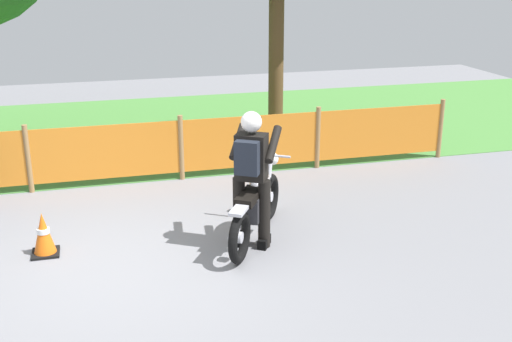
# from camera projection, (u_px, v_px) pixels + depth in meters

# --- Properties ---
(ground) EXTENTS (24.00, 24.00, 0.02)m
(ground) POSITION_uv_depth(u_px,v_px,m) (121.00, 266.00, 7.26)
(ground) COLOR gray
(grass_verge) EXTENTS (24.00, 6.40, 0.01)m
(grass_verge) POSITION_uv_depth(u_px,v_px,m) (102.00, 133.00, 12.77)
(grass_verge) COLOR #4C8C3D
(grass_verge) RESTS_ON ground
(barrier_fence) EXTENTS (11.58, 0.08, 1.05)m
(barrier_fence) POSITION_uv_depth(u_px,v_px,m) (107.00, 152.00, 9.67)
(barrier_fence) COLOR #997547
(barrier_fence) RESTS_ON ground
(motorcycle_lead) EXTENTS (1.12, 1.76, 0.94)m
(motorcycle_lead) POSITION_uv_depth(u_px,v_px,m) (256.00, 204.00, 7.84)
(motorcycle_lead) COLOR black
(motorcycle_lead) RESTS_ON ground
(rider_lead) EXTENTS (0.71, 0.79, 1.69)m
(rider_lead) POSITION_uv_depth(u_px,v_px,m) (251.00, 172.00, 7.48)
(rider_lead) COLOR black
(rider_lead) RESTS_ON ground
(traffic_cone) EXTENTS (0.32, 0.32, 0.53)m
(traffic_cone) POSITION_uv_depth(u_px,v_px,m) (44.00, 234.00, 7.46)
(traffic_cone) COLOR black
(traffic_cone) RESTS_ON ground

